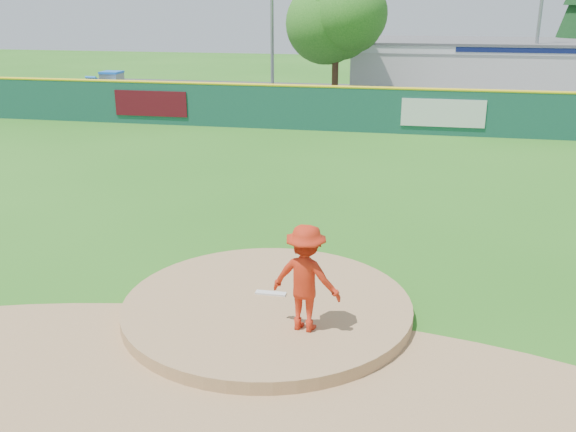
% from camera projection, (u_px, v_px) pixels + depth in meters
% --- Properties ---
extents(ground, '(120.00, 120.00, 0.00)m').
position_uv_depth(ground, '(267.00, 313.00, 12.32)').
color(ground, '#286B19').
rests_on(ground, ground).
extents(pitchers_mound, '(5.50, 5.50, 0.50)m').
position_uv_depth(pitchers_mound, '(267.00, 313.00, 12.32)').
color(pitchers_mound, '#9E774C').
rests_on(pitchers_mound, ground).
extents(pitching_rubber, '(0.60, 0.15, 0.04)m').
position_uv_depth(pitching_rubber, '(271.00, 293.00, 12.51)').
color(pitching_rubber, white).
rests_on(pitching_rubber, pitchers_mound).
extents(infield_dirt_arc, '(15.40, 15.40, 0.01)m').
position_uv_depth(infield_dirt_arc, '(221.00, 404.00, 9.53)').
color(infield_dirt_arc, '#9E774C').
rests_on(infield_dirt_arc, ground).
extents(parking_lot, '(44.00, 16.00, 0.02)m').
position_uv_depth(parking_lot, '(373.00, 102.00, 37.38)').
color(parking_lot, '#38383A').
rests_on(parking_lot, ground).
extents(pitcher, '(1.35, 0.94, 1.90)m').
position_uv_depth(pitcher, '(306.00, 278.00, 10.94)').
color(pitcher, red).
rests_on(pitcher, pitchers_mound).
extents(van, '(5.17, 3.81, 1.31)m').
position_uv_depth(van, '(471.00, 109.00, 30.94)').
color(van, silver).
rests_on(van, parking_lot).
extents(pool_building_grp, '(15.20, 8.20, 3.31)m').
position_uv_depth(pool_building_grp, '(476.00, 67.00, 40.36)').
color(pool_building_grp, silver).
rests_on(pool_building_grp, ground).
extents(fence_banners, '(17.18, 0.04, 1.20)m').
position_uv_depth(fence_banners, '(290.00, 108.00, 29.21)').
color(fence_banners, '#500B14').
rests_on(fence_banners, ground).
extents(playground_slide, '(1.11, 3.14, 1.73)m').
position_uv_depth(playground_slide, '(112.00, 86.00, 37.49)').
color(playground_slide, blue).
rests_on(playground_slide, ground).
extents(outfield_fence, '(40.00, 0.14, 2.07)m').
position_uv_depth(outfield_fence, '(359.00, 108.00, 28.68)').
color(outfield_fence, '#16473C').
rests_on(outfield_fence, ground).
extents(deciduous_tree, '(5.60, 5.60, 7.36)m').
position_uv_depth(deciduous_tree, '(336.00, 22.00, 34.44)').
color(deciduous_tree, '#382314').
rests_on(deciduous_tree, ground).
extents(light_pole_right, '(1.75, 0.25, 10.00)m').
position_uv_depth(light_pole_right, '(542.00, 2.00, 35.77)').
color(light_pole_right, gray).
rests_on(light_pole_right, ground).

